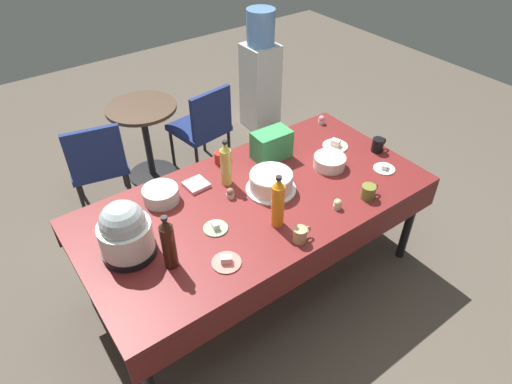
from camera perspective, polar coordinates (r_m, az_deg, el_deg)
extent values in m
plane|color=brown|center=(3.28, 0.00, -10.92)|extent=(9.00, 9.00, 0.00)
cube|color=maroon|center=(2.76, 0.00, -1.13)|extent=(2.20, 1.10, 0.04)
cylinder|color=black|center=(2.50, -13.74, -22.72)|extent=(0.06, 0.06, 0.71)
cylinder|color=black|center=(3.36, 19.15, -3.51)|extent=(0.06, 0.06, 0.71)
cylinder|color=black|center=(3.07, -21.29, -9.09)|extent=(0.06, 0.06, 0.71)
cylinder|color=black|center=(3.81, 8.27, 4.10)|extent=(0.06, 0.06, 0.71)
cube|color=maroon|center=(2.54, 7.36, -9.43)|extent=(2.20, 0.01, 0.18)
cube|color=maroon|center=(3.19, -5.78, 2.47)|extent=(2.20, 0.01, 0.18)
cylinder|color=silver|center=(2.81, 1.93, 0.40)|extent=(0.32, 0.32, 0.01)
cylinder|color=white|center=(2.78, 1.96, 1.35)|extent=(0.27, 0.27, 0.11)
cylinder|color=white|center=(2.74, 1.99, 2.29)|extent=(0.27, 0.27, 0.01)
cylinder|color=black|center=(2.49, -15.95, -7.20)|extent=(0.29, 0.29, 0.04)
cylinder|color=white|center=(2.42, -16.37, -5.53)|extent=(0.28, 0.28, 0.16)
sphere|color=#B2BCC1|center=(2.36, -16.80, -3.80)|extent=(0.24, 0.24, 0.24)
cylinder|color=#B2C6BC|center=(2.77, -12.16, -0.33)|extent=(0.22, 0.22, 0.09)
cylinder|color=silver|center=(3.04, 9.45, 3.88)|extent=(0.22, 0.22, 0.08)
cylinder|color=#E07266|center=(2.37, -3.82, -9.05)|extent=(0.16, 0.16, 0.01)
cube|color=beige|center=(2.35, -3.85, -8.66)|extent=(0.07, 0.06, 0.04)
cylinder|color=white|center=(3.11, 16.18, 2.89)|extent=(0.14, 0.14, 0.01)
cube|color=white|center=(3.10, 16.24, 3.19)|extent=(0.06, 0.06, 0.03)
cylinder|color=#8CA87F|center=(2.55, -5.22, -4.67)|extent=(0.14, 0.14, 0.01)
cube|color=white|center=(2.54, -5.25, -4.29)|extent=(0.05, 0.06, 0.04)
cylinder|color=beige|center=(3.27, 10.16, 5.87)|extent=(0.18, 0.18, 0.01)
cube|color=white|center=(3.26, 10.21, 6.28)|extent=(0.06, 0.08, 0.05)
cylinder|color=beige|center=(3.53, 8.41, 8.93)|extent=(0.05, 0.05, 0.03)
sphere|color=pink|center=(3.51, 8.46, 9.33)|extent=(0.05, 0.05, 0.05)
cylinder|color=beige|center=(2.75, -3.33, -0.42)|extent=(0.05, 0.05, 0.03)
sphere|color=brown|center=(2.73, -3.35, 0.05)|extent=(0.05, 0.05, 0.05)
cylinder|color=beige|center=(2.71, 10.40, -1.81)|extent=(0.05, 0.05, 0.03)
sphere|color=beige|center=(2.69, 10.47, -1.35)|extent=(0.05, 0.05, 0.05)
cylinder|color=#33190F|center=(2.30, -11.14, -6.91)|extent=(0.07, 0.07, 0.27)
cone|color=#33190F|center=(2.19, -11.65, -4.00)|extent=(0.07, 0.07, 0.05)
cylinder|color=black|center=(2.17, -11.77, -3.34)|extent=(0.03, 0.03, 0.02)
cylinder|color=orange|center=(2.49, 2.82, -1.78)|extent=(0.07, 0.07, 0.28)
cone|color=orange|center=(2.38, 2.94, 1.18)|extent=(0.07, 0.07, 0.05)
cylinder|color=black|center=(2.36, 2.97, 1.83)|extent=(0.03, 0.03, 0.02)
cylinder|color=gold|center=(2.80, -3.88, 3.25)|extent=(0.07, 0.07, 0.25)
cone|color=gold|center=(2.72, -4.02, 5.81)|extent=(0.06, 0.06, 0.05)
cylinder|color=black|center=(2.70, -4.05, 6.42)|extent=(0.03, 0.03, 0.02)
cylinder|color=olive|center=(2.81, 14.25, 0.02)|extent=(0.09, 0.09, 0.09)
torus|color=olive|center=(2.85, 15.02, 0.51)|extent=(0.06, 0.01, 0.06)
cylinder|color=black|center=(3.26, 15.40, 5.85)|extent=(0.08, 0.08, 0.10)
torus|color=black|center=(3.30, 16.02, 6.20)|extent=(0.06, 0.01, 0.06)
cylinder|color=#B2231E|center=(3.04, -4.65, 4.41)|extent=(0.08, 0.08, 0.08)
torus|color=#B2231E|center=(3.06, -3.85, 4.80)|extent=(0.05, 0.01, 0.05)
cylinder|color=tan|center=(2.46, 5.66, -5.52)|extent=(0.08, 0.08, 0.09)
torus|color=tan|center=(2.48, 6.57, -4.95)|extent=(0.06, 0.01, 0.06)
cube|color=#338C4C|center=(3.06, 2.01, 6.11)|extent=(0.27, 0.17, 0.20)
cube|color=pink|center=(2.86, -7.70, 0.96)|extent=(0.15, 0.15, 0.02)
cube|color=navy|center=(3.83, -19.71, 3.50)|extent=(0.52, 0.52, 0.05)
cube|color=navy|center=(3.54, -20.02, 4.76)|extent=(0.42, 0.13, 0.40)
cylinder|color=black|center=(4.12, -16.86, 3.02)|extent=(0.04, 0.04, 0.40)
cylinder|color=black|center=(4.12, -21.98, 1.68)|extent=(0.04, 0.04, 0.40)
cylinder|color=black|center=(3.81, -15.82, -0.02)|extent=(0.04, 0.04, 0.40)
cylinder|color=black|center=(3.81, -21.35, -1.48)|extent=(0.04, 0.04, 0.40)
cube|color=navy|center=(4.11, -7.38, 8.21)|extent=(0.50, 0.50, 0.05)
cube|color=navy|center=(3.86, -5.78, 10.02)|extent=(0.42, 0.10, 0.40)
cylinder|color=black|center=(4.46, -6.77, 7.50)|extent=(0.03, 0.03, 0.40)
cylinder|color=black|center=(4.27, -10.72, 5.55)|extent=(0.03, 0.03, 0.40)
cylinder|color=black|center=(4.20, -3.48, 5.61)|extent=(0.03, 0.03, 0.40)
cylinder|color=black|center=(4.01, -7.54, 3.47)|extent=(0.03, 0.03, 0.40)
cylinder|color=#473323|center=(3.94, -14.58, 10.44)|extent=(0.60, 0.60, 0.03)
cylinder|color=black|center=(4.11, -13.80, 6.17)|extent=(0.06, 0.06, 0.67)
cylinder|color=black|center=(4.30, -13.11, 2.32)|extent=(0.44, 0.44, 0.02)
cube|color=silver|center=(4.76, 0.56, 13.38)|extent=(0.32, 0.32, 0.90)
cylinder|color=#6699D8|center=(4.53, 0.61, 20.47)|extent=(0.28, 0.28, 0.34)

